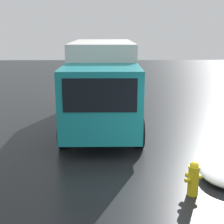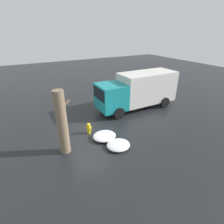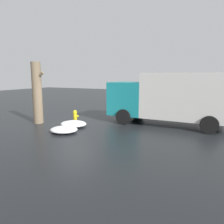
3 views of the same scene
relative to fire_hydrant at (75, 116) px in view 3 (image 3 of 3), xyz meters
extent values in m
plane|color=black|center=(0.00, 0.00, -0.40)|extent=(60.00, 60.00, 0.00)
cylinder|color=yellow|center=(0.00, 0.00, -0.09)|extent=(0.23, 0.23, 0.62)
cylinder|color=yellow|center=(0.00, 0.00, 0.25)|extent=(0.24, 0.24, 0.06)
sphere|color=yellow|center=(0.00, 0.00, 0.28)|extent=(0.20, 0.20, 0.20)
cylinder|color=yellow|center=(0.15, 0.07, -0.01)|extent=(0.14, 0.14, 0.11)
cylinder|color=yellow|center=(-0.08, 0.15, -0.01)|extent=(0.12, 0.13, 0.09)
cylinder|color=yellow|center=(0.07, -0.15, -0.01)|extent=(0.12, 0.13, 0.09)
cylinder|color=#7F6B51|center=(-1.87, -1.16, 1.42)|extent=(0.56, 0.56, 3.64)
cylinder|color=#7F6B51|center=(-1.62, -1.16, 2.44)|extent=(0.64, 0.16, 0.51)
cube|color=teal|center=(2.76, 2.01, 1.05)|extent=(2.11, 2.28, 1.99)
cube|color=black|center=(1.70, 2.02, 1.45)|extent=(0.04, 1.90, 0.88)
cube|color=silver|center=(6.28, 1.99, 1.33)|extent=(4.96, 2.30, 2.56)
cylinder|color=black|center=(2.86, 0.88, 0.05)|extent=(0.90, 0.29, 0.90)
cylinder|color=black|center=(2.87, 3.14, 0.05)|extent=(0.90, 0.29, 0.90)
cylinder|color=black|center=(7.51, 0.85, 0.05)|extent=(0.90, 0.29, 0.90)
cylinder|color=black|center=(7.52, 3.11, 0.05)|extent=(0.90, 0.29, 0.90)
ellipsoid|color=white|center=(0.95, -2.25, -0.24)|extent=(1.40, 1.30, 0.30)
ellipsoid|color=white|center=(0.64, -1.03, -0.23)|extent=(1.48, 1.33, 0.34)
camera|label=1|loc=(-6.04, 1.86, 3.09)|focal=50.00mm
camera|label=2|loc=(-3.39, -9.45, 5.89)|focal=28.00mm
camera|label=3|loc=(7.98, -10.71, 2.46)|focal=35.00mm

